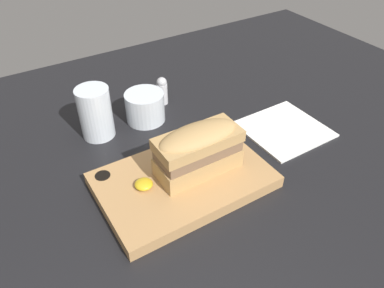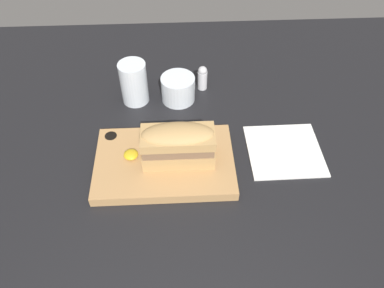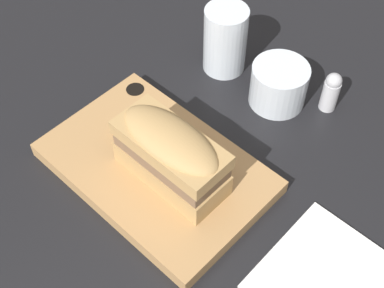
% 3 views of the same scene
% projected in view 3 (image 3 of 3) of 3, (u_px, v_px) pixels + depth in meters
% --- Properties ---
extents(dining_table, '(1.52, 1.15, 0.02)m').
position_uv_depth(dining_table, '(165.00, 183.00, 0.71)').
color(dining_table, black).
rests_on(dining_table, ground).
extents(serving_board, '(0.28, 0.19, 0.02)m').
position_uv_depth(serving_board, '(158.00, 166.00, 0.70)').
color(serving_board, tan).
rests_on(serving_board, dining_table).
extents(sandwich, '(0.14, 0.06, 0.09)m').
position_uv_depth(sandwich, '(170.00, 154.00, 0.64)').
color(sandwich, tan).
rests_on(sandwich, serving_board).
extents(mustard_dollop, '(0.03, 0.03, 0.01)m').
position_uv_depth(mustard_dollop, '(126.00, 127.00, 0.72)').
color(mustard_dollop, gold).
rests_on(mustard_dollop, serving_board).
extents(water_glass, '(0.06, 0.06, 0.10)m').
position_uv_depth(water_glass, '(225.00, 43.00, 0.80)').
color(water_glass, silver).
rests_on(water_glass, dining_table).
extents(wine_glass, '(0.08, 0.08, 0.06)m').
position_uv_depth(wine_glass, '(278.00, 86.00, 0.76)').
color(wine_glass, silver).
rests_on(wine_glass, dining_table).
extents(napkin, '(0.16, 0.15, 0.00)m').
position_uv_depth(napkin, '(334.00, 285.00, 0.60)').
color(napkin, white).
rests_on(napkin, dining_table).
extents(salt_shaker, '(0.02, 0.02, 0.06)m').
position_uv_depth(salt_shaker, '(331.00, 91.00, 0.75)').
color(salt_shaker, silver).
rests_on(salt_shaker, dining_table).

